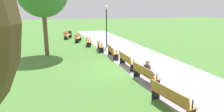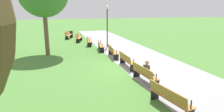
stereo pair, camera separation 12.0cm
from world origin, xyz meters
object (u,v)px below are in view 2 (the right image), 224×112
at_px(bench_7, 169,98).
at_px(bench_4, 112,51).
at_px(bench_3, 100,45).
at_px(trash_bin, 71,34).
at_px(bench_2, 89,41).
at_px(bench_5, 127,60).
at_px(bench_1, 79,37).
at_px(bench_0, 68,35).
at_px(person_seated, 148,71).
at_px(bench_6, 144,74).
at_px(lamp_post, 107,18).

bearing_deg(bench_7, bench_4, 169.23).
xyz_separation_m(bench_3, trash_bin, (-9.67, -1.64, -0.10)).
relative_size(bench_2, bench_4, 1.01).
distance_m(bench_3, trash_bin, 9.81).
bearing_deg(bench_5, bench_1, -171.41).
bearing_deg(bench_3, bench_7, 8.62).
bearing_deg(trash_bin, bench_7, 4.54).
bearing_deg(bench_1, bench_0, -143.42).
height_order(bench_7, person_seated, person_seated).
height_order(bench_1, bench_7, same).
bearing_deg(bench_1, bench_3, 30.13).
distance_m(bench_6, trash_bin, 18.06).
relative_size(bench_3, trash_bin, 2.66).
height_order(bench_3, bench_6, same).
bearing_deg(bench_2, bench_0, -149.88).
bearing_deg(bench_6, bench_0, -175.72).
relative_size(bench_3, bench_7, 1.00).
distance_m(person_seated, trash_bin, 18.18).
relative_size(bench_7, person_seated, 1.68).
height_order(bench_3, person_seated, person_seated).
height_order(bench_2, bench_7, same).
bearing_deg(person_seated, bench_0, -175.25).
xyz_separation_m(bench_5, bench_7, (5.51, -0.41, 0.00)).
relative_size(bench_0, bench_6, 1.00).
relative_size(bench_0, bench_4, 1.00).
relative_size(bench_0, bench_3, 0.99).
distance_m(bench_4, trash_bin, 12.58).
height_order(bench_1, bench_5, same).
bearing_deg(bench_3, person_seated, 11.79).
xyz_separation_m(bench_0, bench_5, (13.51, 2.56, 0.00)).
distance_m(bench_2, bench_5, 8.29).
xyz_separation_m(bench_4, bench_6, (5.53, 0.00, 0.00)).
distance_m(bench_1, person_seated, 13.88).
bearing_deg(bench_0, bench_1, 40.89).
relative_size(bench_1, bench_6, 1.01).
relative_size(bench_2, bench_5, 1.03).
relative_size(bench_0, bench_5, 1.02).
relative_size(bench_4, bench_5, 1.02).
height_order(person_seated, trash_bin, person_seated).
bearing_deg(bench_6, lamp_post, 171.51).
xyz_separation_m(bench_3, person_seated, (8.38, 0.46, 0.16)).
xyz_separation_m(bench_0, trash_bin, (-1.67, 0.50, -0.10)).
xyz_separation_m(bench_7, person_seated, (-2.65, 0.46, 0.16)).
xyz_separation_m(bench_1, bench_4, (8.14, 1.54, 0.00)).
bearing_deg(person_seated, bench_3, 178.85).
xyz_separation_m(bench_1, lamp_post, (4.04, 2.25, 2.25)).
xyz_separation_m(bench_3, bench_7, (11.03, 0.00, 0.00)).
xyz_separation_m(bench_1, bench_2, (2.67, 0.72, 0.00)).
distance_m(bench_3, bench_4, 2.77).
relative_size(bench_3, person_seated, 1.68).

